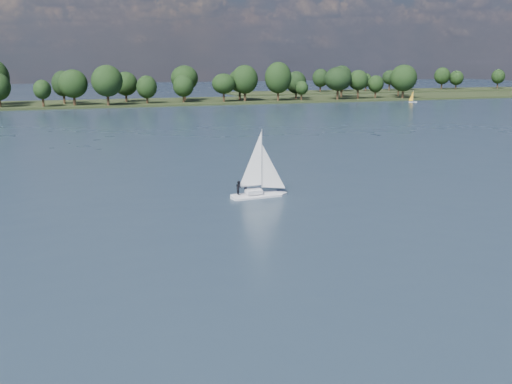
% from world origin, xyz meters
% --- Properties ---
extents(ground, '(700.00, 700.00, 0.00)m').
position_xyz_m(ground, '(0.00, 100.00, 0.00)').
color(ground, '#233342').
rests_on(ground, ground).
extents(far_shore, '(660.00, 40.00, 1.50)m').
position_xyz_m(far_shore, '(0.00, 212.00, 0.00)').
color(far_shore, black).
rests_on(far_shore, ground).
extents(far_shore_back, '(220.00, 30.00, 1.40)m').
position_xyz_m(far_shore_back, '(160.00, 260.00, 0.00)').
color(far_shore_back, black).
rests_on(far_shore_back, ground).
extents(sailboat, '(6.70, 2.34, 8.66)m').
position_xyz_m(sailboat, '(-11.05, 45.16, 2.42)').
color(sailboat, white).
rests_on(sailboat, ground).
extents(dinghy_orange, '(3.39, 2.64, 5.09)m').
position_xyz_m(dinghy_orange, '(104.92, 182.00, 1.20)').
color(dinghy_orange, silver).
rests_on(dinghy_orange, ground).
extents(treeline, '(562.16, 74.17, 18.16)m').
position_xyz_m(treeline, '(-6.77, 207.86, 8.12)').
color(treeline, black).
rests_on(treeline, ground).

